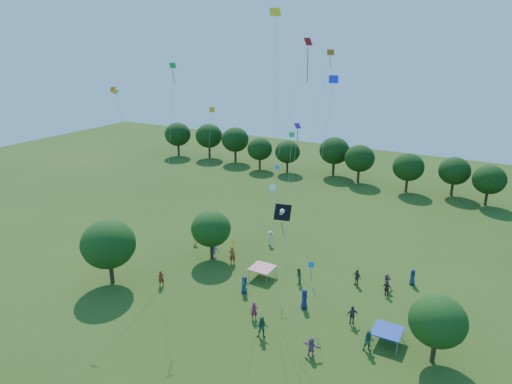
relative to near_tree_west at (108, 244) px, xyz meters
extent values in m
cylinder|color=#422B19|center=(0.00, 0.00, -3.16)|extent=(0.40, 0.40, 1.97)
ellipsoid|color=#1A4313|center=(0.00, 0.00, 0.01)|extent=(5.14, 5.14, 4.63)
cylinder|color=#422B19|center=(5.47, 9.03, -3.29)|extent=(0.35, 0.35, 1.70)
ellipsoid|color=#1A4313|center=(5.47, 9.03, -0.65)|extent=(4.21, 4.21, 3.79)
cylinder|color=#422B19|center=(29.02, 3.20, -3.28)|extent=(0.35, 0.35, 1.72)
ellipsoid|color=#1A4313|center=(29.02, 3.20, -0.68)|extent=(4.10, 4.10, 3.69)
cylinder|color=#422B19|center=(-26.53, 43.74, -3.07)|extent=(0.44, 0.44, 2.15)
ellipsoid|color=#14340F|center=(-26.53, 43.74, 0.20)|extent=(5.17, 5.17, 4.65)
cylinder|color=#422B19|center=(-20.06, 45.38, -3.06)|extent=(0.45, 0.45, 2.17)
ellipsoid|color=#14340F|center=(-20.06, 45.38, 0.25)|extent=(5.22, 5.22, 4.70)
cylinder|color=#422B19|center=(-13.77, 45.04, -3.07)|extent=(0.44, 0.44, 2.15)
ellipsoid|color=#14340F|center=(-13.77, 45.04, 0.21)|extent=(5.17, 5.17, 4.65)
cylinder|color=#422B19|center=(-7.18, 42.75, -3.21)|extent=(0.38, 0.38, 1.87)
ellipsoid|color=#14340F|center=(-7.18, 42.75, -0.37)|extent=(4.48, 4.48, 4.03)
cylinder|color=#422B19|center=(-1.96, 43.36, -3.22)|extent=(0.38, 0.38, 1.84)
ellipsoid|color=#14340F|center=(-1.96, 43.36, -0.42)|extent=(4.42, 4.42, 3.98)
cylinder|color=#422B19|center=(5.77, 45.76, -3.07)|extent=(0.44, 0.44, 2.14)
ellipsoid|color=#14340F|center=(5.77, 45.76, 0.19)|extent=(5.14, 5.14, 4.63)
cylinder|color=#422B19|center=(10.87, 43.59, -3.13)|extent=(0.42, 0.42, 2.03)
ellipsoid|color=#14340F|center=(10.87, 43.59, -0.05)|extent=(4.86, 4.86, 4.37)
cylinder|color=#422B19|center=(18.84, 42.47, -3.16)|extent=(0.40, 0.40, 1.96)
ellipsoid|color=#14340F|center=(18.84, 42.47, -0.18)|extent=(4.71, 4.71, 4.24)
cylinder|color=#422B19|center=(25.22, 44.01, -3.19)|extent=(0.39, 0.39, 1.91)
ellipsoid|color=#14340F|center=(25.22, 44.01, -0.28)|extent=(4.59, 4.59, 4.13)
cylinder|color=#422B19|center=(30.02, 41.83, -3.20)|extent=(0.39, 0.39, 1.89)
ellipsoid|color=#14340F|center=(30.02, 41.83, -0.33)|extent=(4.54, 4.54, 4.08)
cube|color=red|center=(12.16, 8.10, -3.09)|extent=(2.20, 2.20, 0.08)
cylinder|color=#999999|center=(11.16, 7.10, -3.59)|extent=(0.05, 0.05, 1.10)
cylinder|color=#999999|center=(13.16, 7.10, -3.59)|extent=(0.05, 0.05, 1.10)
cylinder|color=#999999|center=(11.16, 9.10, -3.59)|extent=(0.05, 0.05, 1.10)
cylinder|color=#999999|center=(13.16, 9.10, -3.59)|extent=(0.05, 0.05, 1.10)
cube|color=#1C3EBA|center=(25.53, 3.82, -3.09)|extent=(2.20, 2.20, 0.08)
cylinder|color=#999999|center=(24.53, 2.82, -3.59)|extent=(0.05, 0.05, 1.10)
cylinder|color=#999999|center=(26.53, 2.82, -3.59)|extent=(0.05, 0.05, 1.10)
cylinder|color=#999999|center=(24.53, 4.82, -3.59)|extent=(0.05, 0.05, 1.10)
cylinder|color=#999999|center=(26.53, 4.82, -3.59)|extent=(0.05, 0.05, 1.10)
imported|color=navy|center=(25.45, 13.92, -3.35)|extent=(0.61, 0.87, 1.59)
imported|color=maroon|center=(14.97, 1.50, -3.35)|extent=(0.70, 0.61, 1.58)
imported|color=#2C5F29|center=(15.78, 8.73, -3.34)|extent=(0.58, 0.86, 1.60)
imported|color=beige|center=(5.63, 9.28, -3.23)|extent=(1.25, 0.67, 1.83)
imported|color=#493C3A|center=(22.40, 4.85, -3.30)|extent=(1.07, 0.93, 1.69)
imported|color=#9E5C84|center=(20.99, -0.52, -3.36)|extent=(1.48, 0.55, 1.57)
imported|color=navy|center=(17.98, 5.09, -3.23)|extent=(0.73, 1.00, 1.82)
imported|color=maroon|center=(4.54, 1.90, -3.35)|extent=(0.67, 0.70, 1.58)
imported|color=#2B6542|center=(24.57, 2.08, -3.26)|extent=(0.99, 0.80, 1.76)
imported|color=#BFB199|center=(1.63, 11.33, -3.35)|extent=(1.00, 1.10, 1.58)
imported|color=#3C3330|center=(23.81, 10.71, -3.39)|extent=(0.93, 0.53, 1.50)
imported|color=#854D6A|center=(23.50, 11.78, -3.34)|extent=(0.61, 1.52, 1.60)
imported|color=navy|center=(12.10, 4.71, -3.29)|extent=(0.58, 0.90, 1.71)
imported|color=#9A351C|center=(7.98, 9.20, -3.22)|extent=(0.80, 0.66, 1.84)
imported|color=#275C37|center=(16.77, -0.37, -3.22)|extent=(1.03, 0.84, 1.84)
imported|color=beige|center=(9.37, 15.23, -3.30)|extent=(1.19, 1.01, 1.68)
imported|color=#473B39|center=(20.77, 11.24, -3.33)|extent=(1.05, 0.80, 1.63)
cube|color=black|center=(17.53, 1.31, 6.07)|extent=(1.36, 0.93, 1.06)
cube|color=black|center=(17.53, 1.36, 4.70)|extent=(0.19, 0.26, 1.18)
sphere|color=white|center=(17.53, 1.25, 6.17)|extent=(0.39, 0.39, 0.39)
cylinder|color=white|center=(17.53, 1.25, 5.89)|extent=(0.27, 0.54, 0.35)
cylinder|color=white|center=(17.53, 1.25, 5.89)|extent=(0.27, 0.54, 0.35)
cylinder|color=beige|center=(18.51, 1.02, 1.36)|extent=(1.99, 0.59, 8.41)
cube|color=red|center=(15.22, 10.45, 18.14)|extent=(0.64, 0.81, 0.63)
cube|color=red|center=(15.22, 10.50, 16.19)|extent=(0.28, 0.62, 2.94)
cylinder|color=beige|center=(13.87, 7.05, 7.50)|extent=(2.72, 6.82, 20.69)
cube|color=orange|center=(-1.19, 3.59, 13.93)|extent=(0.57, 0.38, 0.46)
cylinder|color=beige|center=(1.39, 3.32, 5.44)|extent=(5.17, 0.56, 16.56)
cube|color=#FF9E0D|center=(-0.46, 18.44, 10.23)|extent=(0.73, 0.61, 0.57)
cylinder|color=beige|center=(0.24, 16.03, 3.56)|extent=(1.42, 4.85, 12.81)
cube|color=gold|center=(-0.73, 3.47, 13.75)|extent=(0.53, 0.40, 0.38)
cylinder|color=beige|center=(1.64, 3.19, 5.35)|extent=(4.74, 0.56, 16.40)
cube|color=green|center=(17.19, 3.33, 11.56)|extent=(0.49, 0.43, 0.31)
cylinder|color=beige|center=(17.11, 2.77, 4.27)|extent=(0.18, 1.15, 14.24)
cube|color=#1723E8|center=(21.04, 1.12, 15.92)|extent=(0.71, 0.60, 0.47)
cylinder|color=beige|center=(20.17, 0.62, 6.41)|extent=(1.76, 1.02, 18.51)
cube|color=#5C1892|center=(11.62, 16.85, 9.58)|extent=(0.67, 0.79, 0.54)
cube|color=#5C1892|center=(11.62, 16.90, 8.47)|extent=(0.16, 0.31, 1.36)
cylinder|color=beige|center=(12.01, 14.91, 3.23)|extent=(0.79, 3.89, 12.15)
cube|color=white|center=(12.60, 9.26, 4.99)|extent=(0.68, 0.59, 0.47)
cube|color=white|center=(12.60, 9.31, 3.99)|extent=(0.13, 0.29, 1.25)
cylinder|color=beige|center=(11.81, 10.71, 0.96)|extent=(1.59, 2.92, 7.60)
cube|color=#0C71B9|center=(18.92, 4.01, 0.83)|extent=(0.55, 0.51, 0.36)
cube|color=#0C71B9|center=(18.92, 4.06, -0.13)|extent=(0.12, 0.30, 1.32)
cylinder|color=beige|center=(17.75, 3.01, -1.10)|extent=(2.36, 2.03, 3.49)
cube|color=#B8520A|center=(14.44, 18.12, 17.08)|extent=(0.82, 0.69, 0.57)
cube|color=#B8520A|center=(14.44, 18.17, 16.10)|extent=(0.14, 0.25, 1.06)
cylinder|color=beige|center=(13.20, 15.56, 6.97)|extent=(2.50, 5.13, 19.63)
cube|color=yellow|center=(16.08, 2.50, 20.11)|extent=(0.90, 0.88, 0.57)
cylinder|color=beige|center=(16.35, 2.25, 8.48)|extent=(0.57, 0.52, 22.64)
cube|color=gold|center=(15.74, -2.85, 4.91)|extent=(0.26, 0.36, 0.28)
cube|color=gold|center=(15.74, -2.80, 4.36)|extent=(0.15, 0.16, 0.68)
cylinder|color=beige|center=(15.56, -1.20, 0.97)|extent=(0.37, 3.31, 7.62)
cube|color=green|center=(3.24, 6.97, 16.03)|extent=(0.59, 0.66, 0.49)
cube|color=green|center=(3.24, 7.02, 14.99)|extent=(0.11, 0.30, 1.33)
cylinder|color=beige|center=(3.47, 5.15, 6.47)|extent=(0.48, 3.65, 18.64)
cube|color=#1586D9|center=(9.44, 16.54, 4.78)|extent=(0.50, 0.59, 0.43)
cylinder|color=beige|center=(10.89, 14.70, 0.86)|extent=(2.92, 3.72, 7.42)
camera|label=1|loc=(31.30, -27.35, 18.35)|focal=32.00mm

